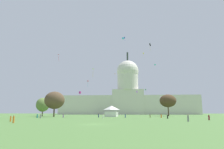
{
  "coord_description": "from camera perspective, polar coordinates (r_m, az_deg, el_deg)",
  "views": [
    {
      "loc": [
        6.2,
        -38.73,
        2.11
      ],
      "look_at": [
        -3.4,
        83.85,
        24.4
      ],
      "focal_mm": 33.65,
      "sensor_mm": 36.0,
      "label": 1
    }
  ],
  "objects": [
    {
      "name": "tree_west_far",
      "position": [
        108.96,
        -15.34,
        -6.77
      ],
      "size": [
        12.03,
        11.06,
        12.44
      ],
      "color": "brown",
      "rests_on": "ground_plane"
    },
    {
      "name": "person_orange_deep_crowd",
      "position": [
        87.22,
        13.24,
        -10.95
      ],
      "size": [
        0.42,
        0.42,
        1.52
      ],
      "rotation": [
        0.0,
        0.0,
        0.0
      ],
      "color": "orange",
      "rests_on": "ground_plane"
    },
    {
      "name": "kite_red_mid",
      "position": [
        107.29,
        -14.13,
        4.95
      ],
      "size": [
        0.94,
        1.17,
        3.14
      ],
      "rotation": [
        0.0,
        0.0,
        1.8
      ],
      "color": "red"
    },
    {
      "name": "event_tent",
      "position": [
        107.51,
        -0.14,
        -9.93
      ],
      "size": [
        6.78,
        6.83,
        5.47
      ],
      "rotation": [
        0.0,
        0.0,
        -0.12
      ],
      "color": "white",
      "rests_on": "ground_plane"
    },
    {
      "name": "kite_gold_low",
      "position": [
        162.4,
        -8.51,
        -5.06
      ],
      "size": [
        0.8,
        1.09,
        2.22
      ],
      "rotation": [
        0.0,
        0.0,
        4.81
      ],
      "color": "gold"
    },
    {
      "name": "kite_blue_high",
      "position": [
        162.26,
        3.4,
        9.94
      ],
      "size": [
        0.94,
        0.98,
        3.3
      ],
      "rotation": [
        0.0,
        0.0,
        2.9
      ],
      "color": "blue"
    },
    {
      "name": "kite_yellow_high",
      "position": [
        170.28,
        8.53,
        5.73
      ],
      "size": [
        0.85,
        0.88,
        2.21
      ],
      "rotation": [
        0.0,
        0.0,
        5.82
      ],
      "color": "yellow"
    },
    {
      "name": "kite_white_low",
      "position": [
        135.27,
        13.03,
        -6.04
      ],
      "size": [
        1.05,
        0.65,
        1.19
      ],
      "rotation": [
        0.0,
        0.0,
        2.74
      ],
      "color": "white"
    },
    {
      "name": "kite_green_mid",
      "position": [
        203.85,
        9.1,
        -4.09
      ],
      "size": [
        1.06,
        1.02,
        3.89
      ],
      "rotation": [
        0.0,
        0.0,
        1.68
      ],
      "color": "green"
    },
    {
      "name": "person_purple_mid_right",
      "position": [
        92.24,
        -13.11,
        -10.9
      ],
      "size": [
        0.5,
        0.5,
        1.5
      ],
      "rotation": [
        0.0,
        0.0,
        0.9
      ],
      "color": "#703D93",
      "rests_on": "ground_plane"
    },
    {
      "name": "person_navy_front_right",
      "position": [
        92.28,
        -3.67,
        -11.07
      ],
      "size": [
        0.52,
        0.52,
        1.74
      ],
      "rotation": [
        0.0,
        0.0,
        5.72
      ],
      "color": "navy",
      "rests_on": "ground_plane"
    },
    {
      "name": "kite_pink_mid",
      "position": [
        110.71,
        -6.57,
        -1.79
      ],
      "size": [
        0.94,
        0.98,
        3.37
      ],
      "rotation": [
        0.0,
        0.0,
        3.43
      ],
      "color": "pink"
    },
    {
      "name": "person_grey_back_left",
      "position": [
        53.48,
        19.99,
        -11.12
      ],
      "size": [
        0.47,
        0.47,
        1.66
      ],
      "rotation": [
        0.0,
        0.0,
        4.9
      ],
      "color": "gray",
      "rests_on": "ground_plane"
    },
    {
      "name": "person_white_front_center",
      "position": [
        77.88,
        -2.44,
        -11.3
      ],
      "size": [
        0.48,
        0.48,
        1.53
      ],
      "rotation": [
        0.0,
        0.0,
        2.4
      ],
      "color": "silver",
      "rests_on": "ground_plane"
    },
    {
      "name": "ground_plane",
      "position": [
        39.28,
        -4.74,
        -13.33
      ],
      "size": [
        800.0,
        800.0,
        0.0
      ],
      "primitive_type": "plane",
      "color": "#4C7538"
    },
    {
      "name": "kite_turquoise_high",
      "position": [
        170.84,
        11.61,
        2.64
      ],
      "size": [
        1.08,
        1.09,
        0.93
      ],
      "rotation": [
        0.0,
        0.0,
        2.55
      ],
      "color": "teal"
    },
    {
      "name": "kite_violet_low",
      "position": [
        139.92,
        6.79,
        -4.75
      ],
      "size": [
        0.71,
        0.67,
        2.41
      ],
      "rotation": [
        0.0,
        0.0,
        2.9
      ],
      "color": "purple"
    },
    {
      "name": "person_denim_back_right",
      "position": [
        87.27,
        3.63,
        -11.16
      ],
      "size": [
        0.59,
        0.59,
        1.61
      ],
      "rotation": [
        0.0,
        0.0,
        2.34
      ],
      "color": "#3D5684",
      "rests_on": "ground_plane"
    },
    {
      "name": "kite_orange_high",
      "position": [
        193.99,
        0.79,
        0.19
      ],
      "size": [
        0.41,
        0.63,
        1.09
      ],
      "rotation": [
        0.0,
        0.0,
        4.58
      ],
      "color": "orange"
    },
    {
      "name": "tree_west_near",
      "position": [
        129.79,
        -18.28,
        -7.8
      ],
      "size": [
        9.98,
        10.4,
        10.58
      ],
      "color": "brown",
      "rests_on": "ground_plane"
    },
    {
      "name": "person_teal_front_left",
      "position": [
        88.1,
        -19.65,
        -10.6
      ],
      "size": [
        0.62,
        0.62,
        1.61
      ],
      "rotation": [
        0.0,
        0.0,
        5.13
      ],
      "color": "#1E757A",
      "rests_on": "ground_plane"
    },
    {
      "name": "person_maroon_aisle_center",
      "position": [
        65.8,
        24.85,
        -10.58
      ],
      "size": [
        0.53,
        0.53,
        1.54
      ],
      "rotation": [
        0.0,
        0.0,
        5.0
      ],
      "color": "maroon",
      "rests_on": "ground_plane"
    },
    {
      "name": "kite_black_high",
      "position": [
        110.15,
        10.31,
        7.86
      ],
      "size": [
        0.89,
        0.8,
        3.88
      ],
      "rotation": [
        0.0,
        0.0,
        1.25
      ],
      "color": "black"
    },
    {
      "name": "kite_white_mid",
      "position": [
        90.79,
        -5.42,
        1.24
      ],
      "size": [
        1.42,
        1.48,
        3.42
      ],
      "rotation": [
        0.0,
        0.0,
        5.35
      ],
      "color": "white"
    },
    {
      "name": "tree_east_far",
      "position": [
        135.16,
        14.94,
        -6.93
      ],
      "size": [
        11.17,
        9.68,
        13.16
      ],
      "color": "#4C3823",
      "rests_on": "ground_plane"
    },
    {
      "name": "person_grey_near_tent",
      "position": [
        82.97,
        -18.85,
        -10.71
      ],
      "size": [
        0.6,
        0.6,
        1.58
      ],
      "rotation": [
        0.0,
        0.0,
        5.8
      ],
      "color": "gray",
      "rests_on": "ground_plane"
    },
    {
      "name": "person_olive_edge_west",
      "position": [
        91.06,
        10.32,
        -11.02
      ],
      "size": [
        0.44,
        0.44,
        1.48
      ],
      "rotation": [
        0.0,
        0.0,
        4.81
      ],
      "color": "olive",
      "rests_on": "ground_plane"
    },
    {
      "name": "person_orange_edge_east",
      "position": [
        55.23,
        -25.84,
        -10.78
      ],
      "size": [
        0.33,
        0.33,
        1.44
      ],
      "rotation": [
        0.0,
        0.0,
        1.58
      ],
      "color": "orange",
      "rests_on": "ground_plane"
    },
    {
      "name": "kite_cyan_high",
      "position": [
        167.28,
        2.99,
        9.79
      ],
      "size": [
        1.55,
        1.54,
        1.29
      ],
      "rotation": [
        0.0,
        0.0,
        2.28
      ],
      "color": "#33BCDB"
    },
    {
      "name": "person_orange_lawn_far_right",
      "position": [
        47.84,
        -25.17,
        -10.99
      ],
      "size": [
        0.49,
        0.49,
        1.55
      ],
      "rotation": [
        0.0,
        0.0,
        0.8
      ],
      "color": "orange",
      "rests_on": "ground_plane"
    },
    {
      "name": "capitol_building",
      "position": [
        227.5,
        4.36,
        -6.06
      ],
      "size": [
        147.71,
        23.9,
        68.27
      ],
      "color": "beige",
      "rests_on": "ground_plane"
    },
    {
      "name": "kite_magenta_low",
      "position": [
        115.25,
        -8.7,
        -4.86
      ],
      "size": [
        1.02,
        1.1,
        2.34
      ],
      "rotation": [
        0.0,
        0.0,
        6.23
      ],
      "color": "#D1339E"
    },
    {
      "name": "person_black_near_tree_east",
      "position": [
        76.84,
        14.88,
        -11.03
      ],
      "size": [
        0.53,
        0.53,
        1.45
      ],
      "rotation": [
        0.0,
        0.0,
        3.47
      ],
      "color": "black",
      "rests_on": "ground_plane"
    }
  ]
}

